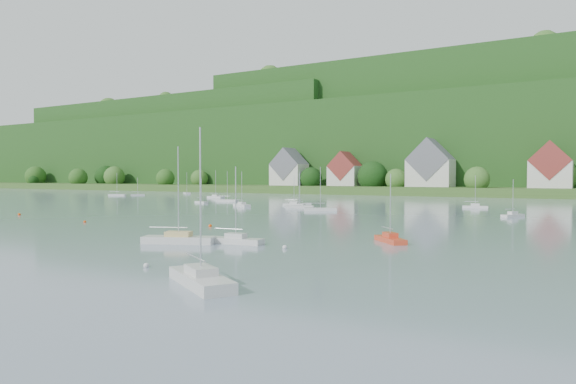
{
  "coord_description": "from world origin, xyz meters",
  "views": [
    {
      "loc": [
        57.59,
        -6.28,
        6.79
      ],
      "look_at": [
        10.01,
        75.0,
        4.0
      ],
      "focal_mm": 32.74,
      "sensor_mm": 36.0,
      "label": 1
    }
  ],
  "objects_px": {
    "near_sailboat_3": "(236,239)",
    "near_sailboat_4": "(201,278)",
    "near_sailboat_2": "(179,239)",
    "near_sailboat_5": "(390,238)"
  },
  "relations": [
    {
      "from": "near_sailboat_2",
      "to": "near_sailboat_4",
      "type": "bearing_deg",
      "value": -66.44
    },
    {
      "from": "near_sailboat_2",
      "to": "near_sailboat_5",
      "type": "relative_size",
      "value": 1.39
    },
    {
      "from": "near_sailboat_3",
      "to": "near_sailboat_5",
      "type": "relative_size",
      "value": 1.1
    },
    {
      "from": "near_sailboat_5",
      "to": "near_sailboat_2",
      "type": "bearing_deg",
      "value": -99.46
    },
    {
      "from": "near_sailboat_2",
      "to": "near_sailboat_3",
      "type": "height_order",
      "value": "near_sailboat_2"
    },
    {
      "from": "near_sailboat_2",
      "to": "near_sailboat_5",
      "type": "bearing_deg",
      "value": 10.75
    },
    {
      "from": "near_sailboat_3",
      "to": "near_sailboat_4",
      "type": "relative_size",
      "value": 0.79
    },
    {
      "from": "near_sailboat_3",
      "to": "near_sailboat_5",
      "type": "xyz_separation_m",
      "value": [
        13.08,
        8.99,
        -0.02
      ]
    },
    {
      "from": "near_sailboat_2",
      "to": "near_sailboat_4",
      "type": "xyz_separation_m",
      "value": [
        15.25,
        -14.84,
        -0.0
      ]
    },
    {
      "from": "near_sailboat_4",
      "to": "near_sailboat_5",
      "type": "xyz_separation_m",
      "value": [
        2.92,
        26.63,
        -0.08
      ]
    }
  ]
}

